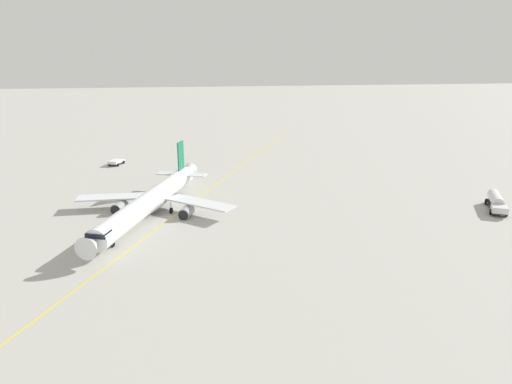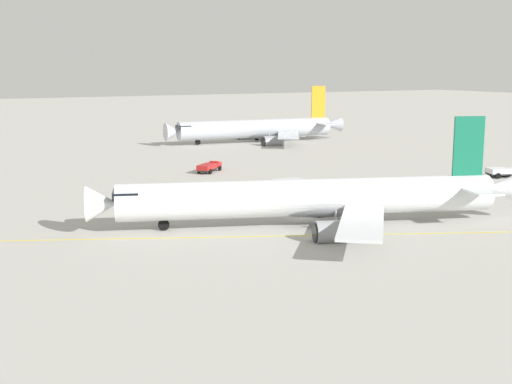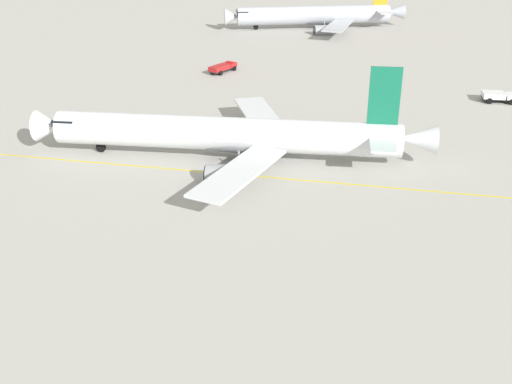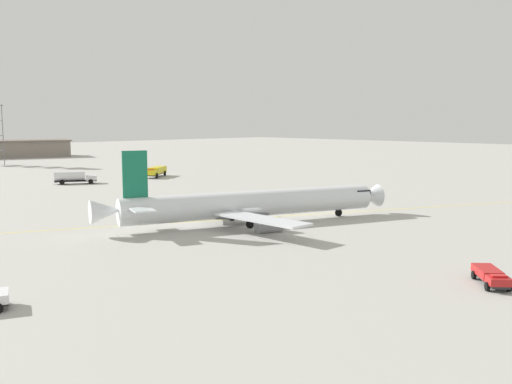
{
  "view_description": "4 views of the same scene",
  "coord_description": "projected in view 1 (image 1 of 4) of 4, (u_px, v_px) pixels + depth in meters",
  "views": [
    {
      "loc": [
        -9.59,
        82.73,
        29.29
      ],
      "look_at": [
        -20.88,
        2.64,
        3.99
      ],
      "focal_mm": 32.16,
      "sensor_mm": 36.0,
      "label": 1
    },
    {
      "loc": [
        -57.21,
        37.9,
        15.49
      ],
      "look_at": [
        2.41,
        5.45,
        3.05
      ],
      "focal_mm": 48.05,
      "sensor_mm": 36.0,
      "label": 2
    },
    {
      "loc": [
        -63.85,
        12.26,
        25.9
      ],
      "look_at": [
        -20.88,
        2.64,
        4.93
      ],
      "focal_mm": 43.52,
      "sensor_mm": 36.0,
      "label": 3
    },
    {
      "loc": [
        55.49,
        -53.26,
        14.4
      ],
      "look_at": [
        1.89,
        -1.02,
        5.0
      ],
      "focal_mm": 39.99,
      "sensor_mm": 36.0,
      "label": 4
    }
  ],
  "objects": [
    {
      "name": "taxiway_centreline",
      "position": [
        165.0,
        223.0,
        80.71
      ],
      "size": [
        79.64,
        174.63,
        0.01
      ],
      "rotation": [
        0.0,
        0.0,
        1.14
      ],
      "color": "yellow",
      "rests_on": "ground_plane"
    },
    {
      "name": "fuel_tanker_truck",
      "position": [
        496.0,
        202.0,
        87.05
      ],
      "size": [
        6.3,
        9.42,
        2.87
      ],
      "rotation": [
        0.0,
        0.0,
        1.12
      ],
      "color": "#232326",
      "rests_on": "ground_plane"
    },
    {
      "name": "airliner_main",
      "position": [
        151.0,
        201.0,
        83.99
      ],
      "size": [
        29.66,
        42.26,
        10.83
      ],
      "rotation": [
        0.0,
        0.0,
        1.23
      ],
      "color": "silver",
      "rests_on": "ground_plane"
    },
    {
      "name": "pushback_tug_truck",
      "position": [
        116.0,
        162.0,
        120.94
      ],
      "size": [
        4.04,
        5.07,
        1.3
      ],
      "rotation": [
        0.0,
        0.0,
        4.34
      ],
      "color": "#232326",
      "rests_on": "ground_plane"
    },
    {
      "name": "ground_plane",
      "position": [
        144.0,
        213.0,
        85.65
      ],
      "size": [
        600.0,
        600.0,
        0.0
      ],
      "primitive_type": "plane",
      "color": "#ADAAA3"
    }
  ]
}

